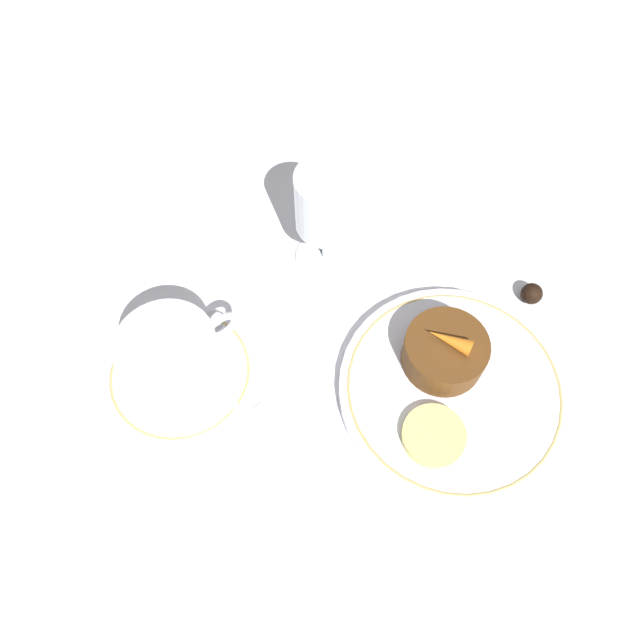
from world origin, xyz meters
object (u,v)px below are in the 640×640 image
wine_glass (326,208)px  dessert_cake (445,352)px  coffee_cup (171,357)px  fork (300,464)px  dinner_plate (455,388)px

wine_glass → dessert_cake: size_ratio=1.62×
coffee_cup → fork: bearing=-71.8°
dinner_plate → fork: bearing=170.7°
fork → coffee_cup: bearing=108.2°
dessert_cake → fork: bearing=-179.0°
dessert_cake → dinner_plate: bearing=-102.7°
dinner_plate → fork: (-0.16, 0.03, -0.01)m
fork → dessert_cake: (0.17, 0.00, 0.03)m
dinner_plate → coffee_cup: bearing=141.1°
dessert_cake → wine_glass: bearing=95.9°
coffee_cup → fork: 0.16m
dinner_plate → fork: size_ratio=1.19×
wine_glass → coffee_cup: bearing=-171.2°
fork → dinner_plate: bearing=-9.3°
dinner_plate → coffee_cup: (-0.21, 0.17, 0.03)m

